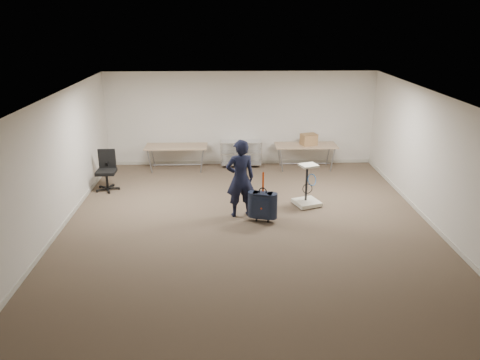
{
  "coord_description": "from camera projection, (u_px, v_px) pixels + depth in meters",
  "views": [
    {
      "loc": [
        -0.47,
        -9.26,
        4.35
      ],
      "look_at": [
        -0.16,
        0.3,
        0.95
      ],
      "focal_mm": 35.0,
      "sensor_mm": 36.0,
      "label": 1
    }
  ],
  "objects": [
    {
      "name": "suitcase",
      "position": [
        263.0,
        205.0,
        10.26
      ],
      "size": [
        0.47,
        0.35,
        1.15
      ],
      "color": "#15202F",
      "rests_on": "ground"
    },
    {
      "name": "equipment_cart",
      "position": [
        307.0,
        195.0,
        11.19
      ],
      "size": [
        0.72,
        0.72,
        1.03
      ],
      "color": "beige",
      "rests_on": "ground"
    },
    {
      "name": "person",
      "position": [
        240.0,
        178.0,
        10.41
      ],
      "size": [
        0.73,
        0.55,
        1.79
      ],
      "primitive_type": "imported",
      "rotation": [
        0.0,
        0.0,
        3.35
      ],
      "color": "black",
      "rests_on": "ground"
    },
    {
      "name": "room_shell",
      "position": [
        245.0,
        200.0,
        11.48
      ],
      "size": [
        8.0,
        9.0,
        9.0
      ],
      "color": "beige",
      "rests_on": "ground"
    },
    {
      "name": "office_chair",
      "position": [
        107.0,
        178.0,
        12.2
      ],
      "size": [
        0.63,
        0.63,
        1.04
      ],
      "color": "black",
      "rests_on": "ground"
    },
    {
      "name": "ground",
      "position": [
        248.0,
        225.0,
        10.19
      ],
      "size": [
        9.0,
        9.0,
        0.0
      ],
      "primitive_type": "plane",
      "color": "#4E3E2F",
      "rests_on": "ground"
    },
    {
      "name": "cardboard_box",
      "position": [
        309.0,
        139.0,
        13.67
      ],
      "size": [
        0.52,
        0.44,
        0.33
      ],
      "primitive_type": "cube",
      "rotation": [
        0.0,
        0.0,
        0.31
      ],
      "color": "olive",
      "rests_on": "folding_table_right"
    },
    {
      "name": "wire_shelf",
      "position": [
        241.0,
        152.0,
        14.0
      ],
      "size": [
        1.22,
        0.47,
        0.8
      ],
      "color": "silver",
      "rests_on": "ground"
    },
    {
      "name": "folding_table_right",
      "position": [
        306.0,
        146.0,
        13.74
      ],
      "size": [
        1.8,
        0.75,
        0.73
      ],
      "color": "#95785B",
      "rests_on": "ground"
    },
    {
      "name": "folding_table_left",
      "position": [
        176.0,
        148.0,
        13.63
      ],
      "size": [
        1.8,
        0.75,
        0.73
      ],
      "color": "#95785B",
      "rests_on": "ground"
    }
  ]
}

